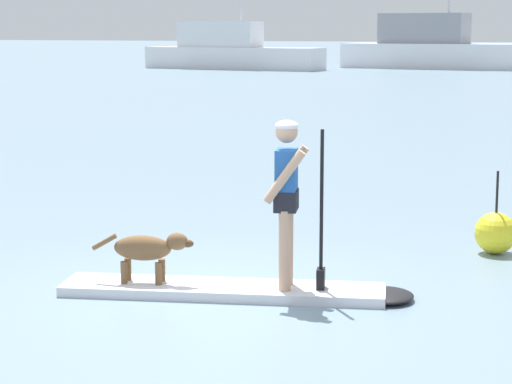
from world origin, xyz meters
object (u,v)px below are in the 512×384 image
(dog, at_px, (148,249))
(moored_boat_starboard, at_px, (434,48))
(moored_boat_center, at_px, (230,51))
(paddleboard, at_px, (245,291))
(person_paddler, at_px, (288,192))
(marker_buoy, at_px, (496,233))

(dog, distance_m, moored_boat_starboard, 59.67)
(moored_boat_center, xyz_separation_m, moored_boat_starboard, (12.66, 5.60, 0.20))
(paddleboard, xyz_separation_m, dog, (-0.98, -0.21, 0.40))
(paddleboard, relative_size, moored_boat_center, 0.28)
(moored_boat_starboard, bearing_deg, person_paddler, -81.68)
(marker_buoy, bearing_deg, dog, -136.32)
(person_paddler, bearing_deg, marker_buoy, 57.17)
(moored_boat_center, distance_m, marker_buoy, 55.63)
(person_paddler, bearing_deg, dog, -167.89)
(paddleboard, height_order, dog, dog)
(person_paddler, height_order, moored_boat_center, moored_boat_center)
(moored_boat_center, bearing_deg, moored_boat_starboard, 23.85)
(dog, height_order, moored_boat_center, moored_boat_center)
(moored_boat_center, bearing_deg, person_paddler, -68.24)
(paddleboard, bearing_deg, moored_boat_starboard, 97.91)
(moored_boat_starboard, relative_size, marker_buoy, 13.21)
(dog, height_order, moored_boat_starboard, moored_boat_starboard)
(paddleboard, height_order, marker_buoy, marker_buoy)
(person_paddler, bearing_deg, moored_boat_starboard, 98.32)
(moored_boat_center, height_order, marker_buoy, moored_boat_center)
(dog, bearing_deg, moored_boat_center, 110.34)
(dog, bearing_deg, moored_boat_starboard, 96.95)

